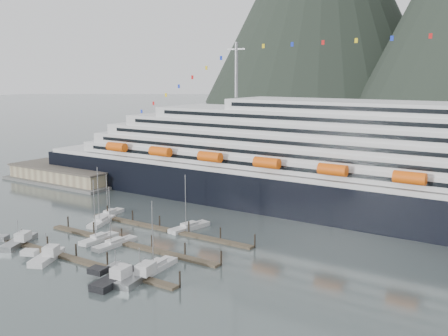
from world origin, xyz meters
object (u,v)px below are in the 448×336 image
(sailboat_c, at_px, (99,239))
(sailboat_b, at_px, (101,222))
(trawler_b, at_px, (46,256))
(trawler_c, at_px, (139,274))
(sailboat_h, at_px, (157,267))
(trawler_d, at_px, (116,278))
(sailboat_e, at_px, (110,214))
(cruise_ship, at_px, (365,172))
(warehouse, at_px, (67,175))
(sailboat_g, at_px, (189,228))
(sailboat_d, at_px, (115,244))
(trawler_a, at_px, (18,241))

(sailboat_c, bearing_deg, sailboat_b, 45.00)
(trawler_b, relative_size, trawler_c, 0.79)
(sailboat_h, xyz_separation_m, trawler_d, (-2.08, -8.79, 0.41))
(sailboat_b, distance_m, sailboat_e, 8.09)
(cruise_ship, xyz_separation_m, sailboat_h, (-20.12, -59.62, -11.59))
(cruise_ship, height_order, sailboat_h, cruise_ship)
(warehouse, xyz_separation_m, sailboat_e, (45.39, -23.49, -1.85))
(trawler_c, bearing_deg, sailboat_g, 9.59)
(trawler_d, bearing_deg, trawler_b, 82.05)
(sailboat_d, xyz_separation_m, sailboat_g, (6.04, 18.88, 0.01))
(sailboat_c, relative_size, trawler_b, 1.42)
(sailboat_d, bearing_deg, sailboat_g, -14.72)
(cruise_ship, distance_m, sailboat_g, 48.20)
(sailboat_h, height_order, trawler_b, sailboat_h)
(cruise_ship, height_order, trawler_a, cruise_ship)
(sailboat_g, height_order, sailboat_h, sailboat_h)
(sailboat_e, distance_m, trawler_a, 28.77)
(sailboat_b, height_order, trawler_b, sailboat_b)
(sailboat_c, relative_size, sailboat_g, 1.04)
(trawler_c, bearing_deg, sailboat_d, 46.78)
(sailboat_d, height_order, trawler_d, sailboat_d)
(sailboat_d, height_order, sailboat_g, sailboat_g)
(sailboat_b, bearing_deg, cruise_ship, -70.47)
(cruise_ship, height_order, sailboat_c, cruise_ship)
(sailboat_c, bearing_deg, sailboat_e, 39.97)
(sailboat_b, relative_size, sailboat_d, 1.10)
(trawler_c, bearing_deg, cruise_ship, -28.17)
(sailboat_c, relative_size, sailboat_e, 1.25)
(cruise_ship, distance_m, warehouse, 103.31)
(sailboat_e, bearing_deg, sailboat_c, -149.47)
(sailboat_h, relative_size, trawler_d, 1.26)
(sailboat_c, height_order, sailboat_d, sailboat_c)
(sailboat_g, distance_m, sailboat_h, 27.00)
(sailboat_b, bearing_deg, sailboat_h, -136.67)
(trawler_a, height_order, trawler_d, trawler_d)
(sailboat_c, bearing_deg, trawler_c, -116.04)
(sailboat_e, height_order, trawler_c, sailboat_e)
(sailboat_d, xyz_separation_m, sailboat_e, (-19.50, 17.40, -0.02))
(sailboat_b, bearing_deg, trawler_c, -143.19)
(sailboat_c, distance_m, trawler_b, 14.56)
(warehouse, xyz_separation_m, trawler_c, (82.13, -51.73, -1.40))
(warehouse, height_order, trawler_d, trawler_d)
(trawler_a, distance_m, trawler_b, 13.65)
(sailboat_g, bearing_deg, cruise_ship, -32.44)
(sailboat_g, bearing_deg, sailboat_c, 157.59)
(trawler_a, distance_m, trawler_c, 35.55)
(warehouse, xyz_separation_m, sailboat_d, (64.89, -40.89, -1.83))
(warehouse, height_order, sailboat_d, sailboat_d)
(sailboat_c, distance_m, sailboat_h, 23.22)
(cruise_ship, bearing_deg, sailboat_b, -140.42)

